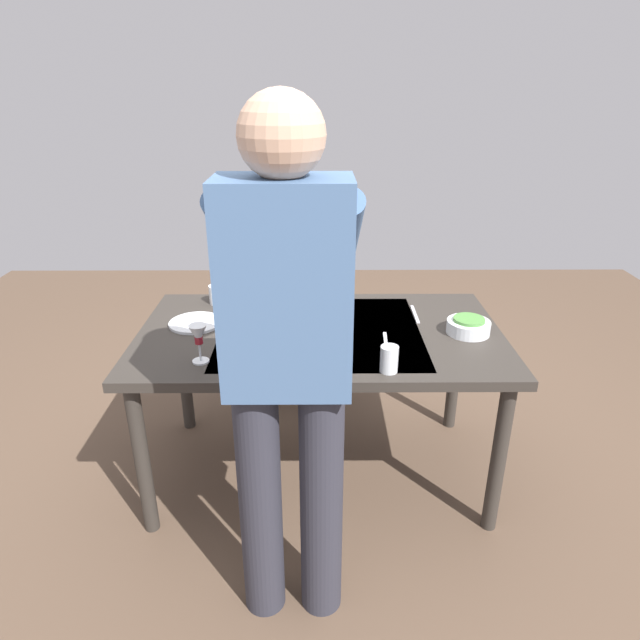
# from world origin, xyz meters

# --- Properties ---
(ground_plane) EXTENTS (6.00, 6.00, 0.00)m
(ground_plane) POSITION_xyz_m (0.00, 0.00, 0.00)
(ground_plane) COLOR brown
(dining_table) EXTENTS (1.53, 0.87, 0.73)m
(dining_table) POSITION_xyz_m (0.00, 0.00, 0.65)
(dining_table) COLOR #332D28
(dining_table) RESTS_ON ground_plane
(chair_near) EXTENTS (0.40, 0.40, 0.91)m
(chair_near) POSITION_xyz_m (0.11, -0.82, 0.53)
(chair_near) COLOR black
(chair_near) RESTS_ON ground_plane
(person_server) EXTENTS (0.42, 0.61, 1.69)m
(person_server) POSITION_xyz_m (0.10, 0.70, 0.96)
(person_server) COLOR #2D2D38
(person_server) RESTS_ON ground_plane
(wine_bottle) EXTENTS (0.07, 0.07, 0.30)m
(wine_bottle) POSITION_xyz_m (-0.07, -0.00, 0.84)
(wine_bottle) COLOR black
(wine_bottle) RESTS_ON dining_table
(wine_glass_left) EXTENTS (0.07, 0.07, 0.15)m
(wine_glass_left) POSITION_xyz_m (0.45, 0.28, 0.83)
(wine_glass_left) COLOR white
(wine_glass_left) RESTS_ON dining_table
(wine_glass_right) EXTENTS (0.07, 0.07, 0.15)m
(wine_glass_right) POSITION_xyz_m (0.22, -0.19, 0.83)
(wine_glass_right) COLOR white
(wine_glass_right) RESTS_ON dining_table
(water_cup_near_left) EXTENTS (0.07, 0.07, 0.10)m
(water_cup_near_left) POSITION_xyz_m (-0.25, 0.35, 0.78)
(water_cup_near_left) COLOR silver
(water_cup_near_left) RESTS_ON dining_table
(water_cup_near_right) EXTENTS (0.07, 0.07, 0.09)m
(water_cup_near_right) POSITION_xyz_m (0.07, -0.15, 0.77)
(water_cup_near_right) COLOR silver
(water_cup_near_right) RESTS_ON dining_table
(water_cup_far_left) EXTENTS (0.07, 0.07, 0.09)m
(water_cup_far_left) POSITION_xyz_m (0.49, -0.32, 0.77)
(water_cup_far_left) COLOR silver
(water_cup_far_left) RESTS_ON dining_table
(serving_bowl_pasta) EXTENTS (0.30, 0.30, 0.07)m
(serving_bowl_pasta) POSITION_xyz_m (0.18, 0.09, 0.76)
(serving_bowl_pasta) COLOR silver
(serving_bowl_pasta) RESTS_ON dining_table
(side_bowl_salad) EXTENTS (0.18, 0.18, 0.07)m
(side_bowl_salad) POSITION_xyz_m (-0.62, 0.03, 0.76)
(side_bowl_salad) COLOR silver
(side_bowl_salad) RESTS_ON dining_table
(dinner_plate_near) EXTENTS (0.23, 0.23, 0.01)m
(dinner_plate_near) POSITION_xyz_m (0.54, -0.07, 0.73)
(dinner_plate_near) COLOR silver
(dinner_plate_near) RESTS_ON dining_table
(table_knife) EXTENTS (0.02, 0.20, 0.00)m
(table_knife) POSITION_xyz_m (-0.43, -0.17, 0.73)
(table_knife) COLOR silver
(table_knife) RESTS_ON dining_table
(table_fork) EXTENTS (0.03, 0.18, 0.00)m
(table_fork) POSITION_xyz_m (-0.27, 0.12, 0.73)
(table_fork) COLOR silver
(table_fork) RESTS_ON dining_table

